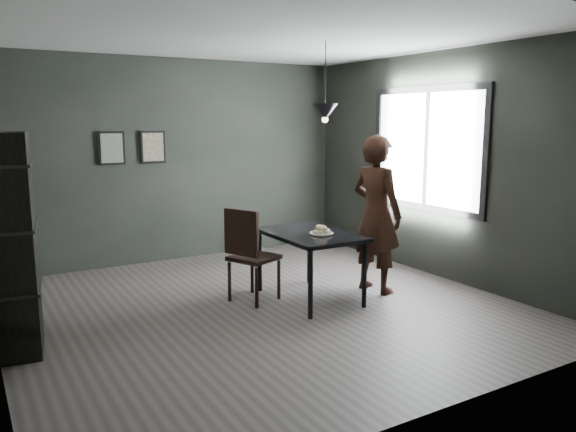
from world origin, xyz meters
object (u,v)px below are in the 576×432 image
wood_chair (248,249)px  shelf_unit (12,245)px  white_plate (321,234)px  cafe_table (310,240)px  pendant_lamp (325,112)px  woman (376,214)px

wood_chair → shelf_unit: shelf_unit is taller
white_plate → cafe_table: bearing=110.1°
white_plate → pendant_lamp: bearing=50.9°
white_plate → wood_chair: size_ratio=0.22×
white_plate → shelf_unit: (-2.97, 0.21, 0.18)m
cafe_table → shelf_unit: (-2.92, 0.07, 0.27)m
woman → pendant_lamp: 1.30m
white_plate → wood_chair: bearing=151.3°
pendant_lamp → woman: bearing=-22.0°
pendant_lamp → white_plate: bearing=-129.1°
woman → pendant_lamp: size_ratio=2.09×
wood_chair → pendant_lamp: (0.89, -0.13, 1.46)m
cafe_table → shelf_unit: bearing=178.6°
white_plate → pendant_lamp: 1.33m
cafe_table → woman: woman is taller
woman → shelf_unit: (-3.74, 0.20, 0.03)m
cafe_table → white_plate: white_plate is taller
cafe_table → wood_chair: (-0.64, 0.23, -0.08)m
cafe_table → white_plate: bearing=-69.9°
shelf_unit → cafe_table: bearing=7.1°
shelf_unit → pendant_lamp: bearing=9.0°
cafe_table → pendant_lamp: size_ratio=1.39×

